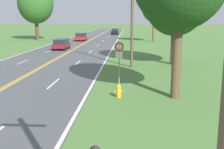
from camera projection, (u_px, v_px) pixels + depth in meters
name	position (u px, v px, depth m)	size (l,w,h in m)	color
fire_hydrant	(119.00, 91.00, 15.20)	(0.43, 0.27, 0.73)	gold
traffic_sign	(119.00, 53.00, 17.67)	(0.60, 0.10, 2.79)	gray
utility_pole_midground	(132.00, 9.00, 23.72)	(1.80, 0.24, 9.67)	brown
tree_left_verge	(36.00, 3.00, 54.91)	(6.93, 6.93, 11.14)	#473828
tree_behind_sign	(154.00, 8.00, 50.70)	(4.53, 4.53, 8.79)	brown
car_maroon_hatchback_approaching	(61.00, 44.00, 38.92)	(1.85, 4.32, 1.45)	black
car_red_hatchback_mid_near	(81.00, 37.00, 53.72)	(1.86, 3.90, 1.51)	black
car_black_sedan_mid_far	(115.00, 31.00, 75.43)	(1.89, 4.37, 1.57)	black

